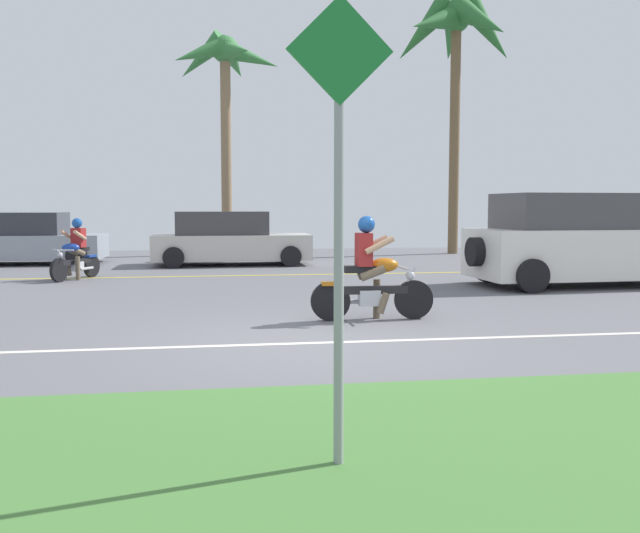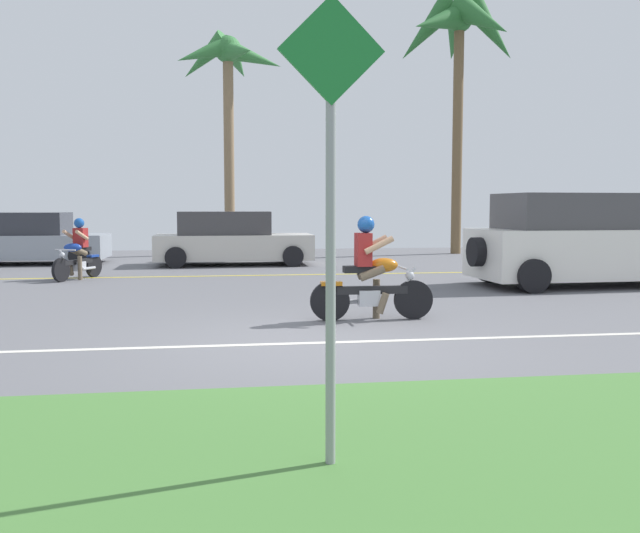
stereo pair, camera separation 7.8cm
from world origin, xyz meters
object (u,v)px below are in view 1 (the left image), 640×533
suv_nearby (580,241)px  parked_car_1 (229,240)px  parked_car_0 (28,240)px  street_sign (339,191)px  palm_tree_0 (455,36)px  motorcyclist_distant (76,254)px  palm_tree_1 (225,68)px  motorcyclist (371,276)px

suv_nearby → parked_car_1: (-6.92, 6.14, -0.22)m
parked_car_1 → parked_car_0: bearing=168.6°
street_sign → palm_tree_0: bearing=68.5°
suv_nearby → palm_tree_0: bearing=85.6°
suv_nearby → motorcyclist_distant: bearing=165.0°
palm_tree_0 → street_sign: (-7.37, -18.71, -5.58)m
parked_car_0 → palm_tree_1: bearing=30.3°
suv_nearby → palm_tree_0: size_ratio=0.53×
palm_tree_1 → street_sign: size_ratio=2.64×
suv_nearby → motorcyclist_distant: size_ratio=3.16×
motorcyclist → suv_nearby: 6.26m
motorcyclist_distant → street_sign: (3.71, -11.82, 1.12)m
palm_tree_0 → suv_nearby: bearing=-94.4°
palm_tree_0 → street_sign: palm_tree_0 is taller
parked_car_0 → palm_tree_1: palm_tree_1 is taller
parked_car_0 → motorcyclist_distant: parked_car_0 is taller
palm_tree_0 → street_sign: 20.87m
motorcyclist → motorcyclist_distant: 8.17m
palm_tree_0 → motorcyclist_distant: 14.67m
motorcyclist_distant → street_sign: 12.44m
motorcyclist → parked_car_1: size_ratio=0.41×
palm_tree_0 → motorcyclist: bearing=-114.1°
motorcyclist → motorcyclist_distant: (-5.19, 6.31, -0.05)m
motorcyclist_distant → parked_car_1: bearing=44.6°
motorcyclist → street_sign: bearing=-105.0°
street_sign → suv_nearby: bearing=53.8°
motorcyclist → parked_car_1: bearing=100.4°
motorcyclist → palm_tree_0: bearing=65.9°
suv_nearby → palm_tree_0: palm_tree_0 is taller
suv_nearby → palm_tree_1: (-6.89, 10.51, 5.26)m
parked_car_0 → parked_car_1: parked_car_1 is taller
palm_tree_1 → street_sign: bearing=-89.2°
palm_tree_1 → parked_car_0: bearing=-149.7°
palm_tree_0 → palm_tree_1: size_ratio=1.18×
motorcyclist → palm_tree_1: (-1.74, 14.05, 5.54)m
motorcyclist_distant → street_sign: bearing=-72.6°
parked_car_0 → palm_tree_0: palm_tree_0 is taller
motorcyclist → palm_tree_0: palm_tree_0 is taller
parked_car_1 → street_sign: bearing=-88.9°
parked_car_0 → palm_tree_1: size_ratio=0.53×
suv_nearby → street_sign: size_ratio=1.66×
motorcyclist → palm_tree_0: size_ratio=0.20×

